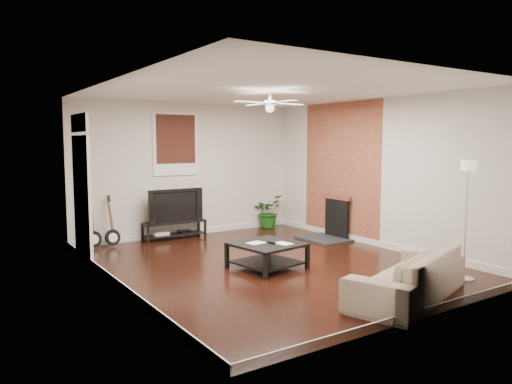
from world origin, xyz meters
TOP-DOWN VIEW (x-y plane):
  - room at (0.00, 0.00)m, footprint 5.01×6.01m
  - brick_accent at (2.49, 1.00)m, footprint 0.02×2.20m
  - fireplace at (2.20, 1.00)m, footprint 0.80×1.10m
  - window_back at (-0.30, 2.97)m, footprint 1.00×0.06m
  - door_left at (-2.46, 1.90)m, footprint 0.08×1.00m
  - tv_stand at (-0.45, 2.78)m, footprint 1.31×0.35m
  - tv at (-0.45, 2.80)m, footprint 1.17×0.15m
  - coffee_table at (-0.19, -0.20)m, footprint 1.09×1.09m
  - sofa at (0.47, -2.41)m, footprint 2.29×1.47m
  - floor_lamp at (1.82, -2.31)m, footprint 0.36×0.36m
  - potted_plant at (1.92, 2.82)m, footprint 0.88×0.84m
  - guitar_left at (-2.09, 2.75)m, footprint 0.32×0.24m
  - guitar_right at (-1.74, 2.72)m, footprint 0.34×0.27m
  - ceiling_fan at (0.00, 0.00)m, footprint 1.24×1.24m

SIDE VIEW (x-z plane):
  - tv_stand at x=-0.45m, z-range 0.00..0.37m
  - coffee_table at x=-0.19m, z-range 0.00..0.40m
  - sofa at x=0.47m, z-range 0.00..0.62m
  - potted_plant at x=1.92m, z-range 0.00..0.77m
  - fireplace at x=2.20m, z-range 0.00..0.92m
  - guitar_left at x=-2.09m, z-range 0.00..0.99m
  - guitar_right at x=-1.74m, z-range 0.00..0.99m
  - tv at x=-0.45m, z-range 0.37..1.04m
  - floor_lamp at x=1.82m, z-range 0.00..1.74m
  - door_left at x=-2.46m, z-range 0.00..2.50m
  - room at x=0.00m, z-range 0.00..2.80m
  - brick_accent at x=2.49m, z-range 0.00..2.80m
  - window_back at x=-0.30m, z-range 1.30..2.60m
  - ceiling_fan at x=0.00m, z-range 2.44..2.76m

